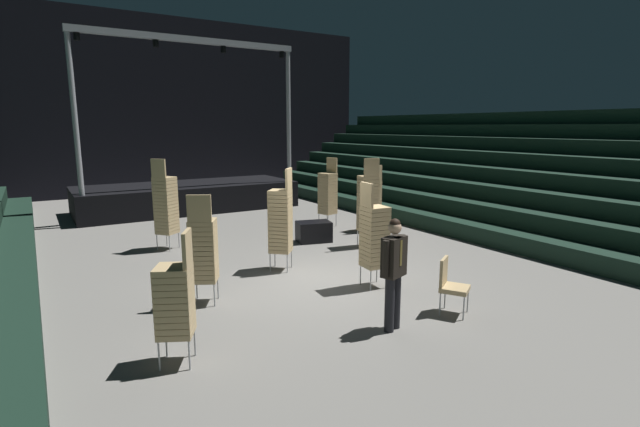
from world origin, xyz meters
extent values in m
cube|color=slate|center=(0.00, 0.00, -0.05)|extent=(22.00, 30.00, 0.10)
cube|color=black|center=(0.00, 15.00, 4.00)|extent=(22.00, 0.30, 8.00)
cube|color=black|center=(-5.38, 1.00, 0.23)|extent=(0.75, 24.00, 0.45)
cube|color=black|center=(5.38, 1.00, 0.23)|extent=(0.75, 24.00, 0.45)
cube|color=black|center=(6.12, 1.00, 0.68)|extent=(0.75, 24.00, 0.45)
cube|color=black|center=(6.88, 1.00, 1.12)|extent=(0.75, 24.00, 0.45)
cube|color=black|center=(7.62, 1.00, 1.57)|extent=(0.75, 24.00, 0.45)
cube|color=black|center=(8.38, 1.00, 2.02)|extent=(0.75, 24.00, 0.45)
cube|color=black|center=(9.12, 1.00, 2.48)|extent=(0.75, 24.00, 0.45)
cube|color=black|center=(9.88, 1.00, 2.93)|extent=(0.75, 24.00, 0.45)
cube|color=black|center=(10.62, 1.00, 3.38)|extent=(0.75, 24.00, 0.45)
cube|color=black|center=(0.00, 9.66, 0.48)|extent=(7.77, 3.01, 0.97)
cylinder|color=#9EA0A8|center=(-3.64, 8.40, 3.44)|extent=(0.16, 0.16, 4.94)
cylinder|color=#9EA0A8|center=(3.64, 8.40, 3.44)|extent=(0.16, 0.16, 4.94)
cube|color=#9EA0A8|center=(0.00, 8.40, 5.91)|extent=(7.47, 0.20, 0.20)
cylinder|color=black|center=(-3.39, 8.40, 5.69)|extent=(0.18, 0.18, 0.22)
cylinder|color=black|center=(-1.13, 8.40, 5.69)|extent=(0.18, 0.18, 0.22)
cylinder|color=black|center=(1.13, 8.40, 5.69)|extent=(0.18, 0.18, 0.22)
cylinder|color=black|center=(3.39, 8.40, 5.69)|extent=(0.18, 0.18, 0.22)
cylinder|color=black|center=(-0.31, -2.49, 0.43)|extent=(0.15, 0.15, 0.86)
cylinder|color=black|center=(-0.48, -2.55, 0.43)|extent=(0.15, 0.15, 0.86)
cube|color=silver|center=(-0.38, -2.58, 1.16)|extent=(0.20, 0.15, 0.61)
cube|color=black|center=(-0.40, -2.52, 1.16)|extent=(0.45, 0.35, 0.61)
cube|color=brown|center=(-0.36, -2.63, 1.24)|extent=(0.06, 0.03, 0.39)
cylinder|color=black|center=(-0.18, -2.44, 1.18)|extent=(0.12, 0.12, 0.56)
cylinder|color=black|center=(-0.62, -2.59, 1.18)|extent=(0.12, 0.12, 0.56)
sphere|color=#DBAD89|center=(-0.40, -2.52, 1.61)|extent=(0.20, 0.20, 0.20)
sphere|color=black|center=(-0.40, -2.52, 1.66)|extent=(0.16, 0.16, 0.16)
cylinder|color=#B2B5BA|center=(3.40, 3.34, 0.20)|extent=(0.02, 0.02, 0.40)
cylinder|color=#B2B5BA|center=(3.77, 3.40, 0.20)|extent=(0.02, 0.02, 0.40)
cylinder|color=#B2B5BA|center=(3.47, 2.96, 0.20)|extent=(0.02, 0.02, 0.40)
cylinder|color=#B2B5BA|center=(3.84, 3.03, 0.20)|extent=(0.02, 0.02, 0.40)
cube|color=tan|center=(3.62, 3.18, 0.44)|extent=(0.51, 0.51, 0.08)
cube|color=tan|center=(3.62, 3.18, 0.53)|extent=(0.51, 0.51, 0.08)
cube|color=tan|center=(3.62, 3.18, 0.61)|extent=(0.51, 0.51, 0.08)
cube|color=tan|center=(3.62, 3.18, 0.70)|extent=(0.51, 0.51, 0.08)
cube|color=tan|center=(3.62, 3.18, 0.78)|extent=(0.51, 0.51, 0.08)
cube|color=tan|center=(3.62, 3.18, 0.87)|extent=(0.51, 0.51, 0.08)
cube|color=tan|center=(3.62, 3.18, 0.95)|extent=(0.51, 0.51, 0.08)
cube|color=tan|center=(3.62, 3.18, 1.04)|extent=(0.51, 0.51, 0.08)
cube|color=tan|center=(3.62, 3.18, 1.12)|extent=(0.51, 0.51, 0.08)
cube|color=tan|center=(3.62, 3.18, 1.21)|extent=(0.51, 0.51, 0.08)
cube|color=tan|center=(3.62, 3.18, 1.29)|extent=(0.51, 0.51, 0.08)
cube|color=tan|center=(3.62, 3.18, 1.38)|extent=(0.51, 0.51, 0.08)
cube|color=tan|center=(3.62, 3.18, 1.46)|extent=(0.51, 0.51, 0.08)
cube|color=tan|center=(3.65, 2.99, 1.73)|extent=(0.41, 0.12, 0.46)
cylinder|color=#B2B5BA|center=(-3.75, -1.92, 0.20)|extent=(0.02, 0.02, 0.40)
cylinder|color=#B2B5BA|center=(-3.58, -1.58, 0.20)|extent=(0.02, 0.02, 0.40)
cylinder|color=#B2B5BA|center=(-3.41, -2.09, 0.20)|extent=(0.02, 0.02, 0.40)
cylinder|color=#B2B5BA|center=(-3.24, -1.75, 0.20)|extent=(0.02, 0.02, 0.40)
cube|color=tan|center=(-3.49, -1.84, 0.44)|extent=(0.59, 0.59, 0.08)
cube|color=tan|center=(-3.49, -1.84, 0.53)|extent=(0.59, 0.59, 0.08)
cube|color=tan|center=(-3.49, -1.84, 0.61)|extent=(0.59, 0.59, 0.08)
cube|color=tan|center=(-3.49, -1.84, 0.70)|extent=(0.59, 0.59, 0.08)
cube|color=tan|center=(-3.49, -1.84, 0.78)|extent=(0.59, 0.59, 0.08)
cube|color=tan|center=(-3.49, -1.84, 0.87)|extent=(0.59, 0.59, 0.08)
cube|color=tan|center=(-3.49, -1.84, 0.95)|extent=(0.59, 0.59, 0.08)
cube|color=tan|center=(-3.49, -1.84, 1.04)|extent=(0.59, 0.59, 0.08)
cube|color=tan|center=(-3.49, -1.84, 1.12)|extent=(0.59, 0.59, 0.08)
cube|color=tan|center=(-3.49, -1.84, 1.21)|extent=(0.59, 0.59, 0.08)
cube|color=tan|center=(-3.49, -1.84, 1.29)|extent=(0.59, 0.59, 0.08)
cube|color=tan|center=(-3.32, -1.92, 1.56)|extent=(0.23, 0.38, 0.46)
cylinder|color=#B2B5BA|center=(-0.72, 1.11, 0.20)|extent=(0.02, 0.02, 0.40)
cylinder|color=#B2B5BA|center=(-0.47, 1.39, 0.20)|extent=(0.02, 0.02, 0.40)
cylinder|color=#B2B5BA|center=(-0.44, 0.85, 0.20)|extent=(0.02, 0.02, 0.40)
cylinder|color=#B2B5BA|center=(-0.19, 1.14, 0.20)|extent=(0.02, 0.02, 0.40)
cube|color=tan|center=(-0.46, 1.12, 0.44)|extent=(0.62, 0.62, 0.08)
cube|color=tan|center=(-0.46, 1.12, 0.53)|extent=(0.62, 0.62, 0.08)
cube|color=tan|center=(-0.46, 1.12, 0.61)|extent=(0.62, 0.62, 0.08)
cube|color=tan|center=(-0.46, 1.12, 0.70)|extent=(0.62, 0.62, 0.08)
cube|color=tan|center=(-0.46, 1.12, 0.78)|extent=(0.62, 0.62, 0.08)
cube|color=tan|center=(-0.46, 1.12, 0.87)|extent=(0.62, 0.62, 0.08)
cube|color=tan|center=(-0.46, 1.12, 0.95)|extent=(0.62, 0.62, 0.08)
cube|color=tan|center=(-0.46, 1.12, 1.04)|extent=(0.62, 0.62, 0.08)
cube|color=tan|center=(-0.46, 1.12, 1.12)|extent=(0.62, 0.62, 0.08)
cube|color=tan|center=(-0.46, 1.12, 1.21)|extent=(0.62, 0.62, 0.08)
cube|color=tan|center=(-0.46, 1.12, 1.29)|extent=(0.62, 0.62, 0.08)
cube|color=tan|center=(-0.46, 1.12, 1.38)|extent=(0.62, 0.62, 0.08)
cube|color=tan|center=(-0.46, 1.12, 1.46)|extent=(0.62, 0.62, 0.08)
cube|color=tan|center=(-0.46, 1.12, 1.55)|extent=(0.62, 0.62, 0.08)
cube|color=tan|center=(-0.46, 1.12, 1.63)|extent=(0.62, 0.62, 0.08)
cube|color=tan|center=(-0.46, 1.12, 1.72)|extent=(0.62, 0.62, 0.08)
cube|color=tan|center=(-0.31, 0.99, 1.99)|extent=(0.31, 0.33, 0.46)
cylinder|color=#B2B5BA|center=(0.80, -0.64, 0.20)|extent=(0.02, 0.02, 0.40)
cylinder|color=#B2B5BA|center=(0.76, -1.02, 0.20)|extent=(0.02, 0.02, 0.40)
cylinder|color=#B2B5BA|center=(0.42, -0.60, 0.20)|extent=(0.02, 0.02, 0.40)
cylinder|color=#B2B5BA|center=(0.38, -0.98, 0.20)|extent=(0.02, 0.02, 0.40)
cube|color=tan|center=(0.59, -0.81, 0.44)|extent=(0.48, 0.48, 0.08)
cube|color=tan|center=(0.59, -0.81, 0.53)|extent=(0.48, 0.48, 0.08)
cube|color=tan|center=(0.59, -0.81, 0.61)|extent=(0.48, 0.48, 0.08)
cube|color=tan|center=(0.59, -0.81, 0.70)|extent=(0.48, 0.48, 0.08)
cube|color=tan|center=(0.59, -0.81, 0.78)|extent=(0.48, 0.48, 0.08)
cube|color=tan|center=(0.59, -0.81, 0.87)|extent=(0.48, 0.48, 0.08)
cube|color=tan|center=(0.59, -0.81, 0.95)|extent=(0.48, 0.48, 0.08)
cube|color=tan|center=(0.59, -0.81, 1.04)|extent=(0.48, 0.48, 0.08)
cube|color=tan|center=(0.59, -0.81, 1.12)|extent=(0.48, 0.48, 0.08)
cube|color=tan|center=(0.59, -0.81, 1.21)|extent=(0.48, 0.48, 0.08)
cube|color=tan|center=(0.59, -0.81, 1.29)|extent=(0.48, 0.48, 0.08)
cube|color=tan|center=(0.59, -0.81, 1.38)|extent=(0.48, 0.48, 0.08)
cube|color=tan|center=(0.59, -0.81, 1.46)|extent=(0.48, 0.48, 0.08)
cube|color=tan|center=(0.59, -0.81, 1.55)|extent=(0.48, 0.48, 0.08)
cube|color=tan|center=(0.40, -0.79, 1.82)|extent=(0.09, 0.41, 0.46)
cylinder|color=#B2B5BA|center=(2.24, 1.98, 0.20)|extent=(0.02, 0.02, 0.40)
cylinder|color=#B2B5BA|center=(2.61, 1.89, 0.20)|extent=(0.02, 0.02, 0.40)
cylinder|color=#B2B5BA|center=(2.15, 1.61, 0.20)|extent=(0.02, 0.02, 0.40)
cylinder|color=#B2B5BA|center=(2.52, 1.52, 0.20)|extent=(0.02, 0.02, 0.40)
cube|color=tan|center=(2.38, 1.75, 0.44)|extent=(0.53, 0.53, 0.08)
cube|color=tan|center=(2.38, 1.75, 0.53)|extent=(0.53, 0.53, 0.08)
cube|color=tan|center=(2.38, 1.75, 0.61)|extent=(0.53, 0.53, 0.08)
cube|color=tan|center=(2.38, 1.75, 0.70)|extent=(0.53, 0.53, 0.08)
cube|color=tan|center=(2.38, 1.75, 0.78)|extent=(0.53, 0.53, 0.08)
cube|color=tan|center=(2.38, 1.75, 0.87)|extent=(0.53, 0.53, 0.08)
cube|color=tan|center=(2.38, 1.75, 0.95)|extent=(0.53, 0.53, 0.08)
cube|color=tan|center=(2.38, 1.75, 1.04)|extent=(0.53, 0.53, 0.08)
cube|color=tan|center=(2.38, 1.75, 1.12)|extent=(0.53, 0.53, 0.08)
cube|color=tan|center=(2.38, 1.75, 1.21)|extent=(0.53, 0.53, 0.08)
cube|color=tan|center=(2.38, 1.75, 1.29)|extent=(0.53, 0.53, 0.08)
cube|color=tan|center=(2.38, 1.75, 1.38)|extent=(0.53, 0.53, 0.08)
cube|color=tan|center=(2.38, 1.75, 1.46)|extent=(0.53, 0.53, 0.08)
cube|color=tan|center=(2.38, 1.75, 1.55)|extent=(0.53, 0.53, 0.08)
cube|color=tan|center=(2.38, 1.75, 1.63)|extent=(0.53, 0.53, 0.08)
cube|color=tan|center=(2.38, 1.75, 1.72)|extent=(0.53, 0.53, 0.08)
cube|color=tan|center=(2.38, 1.75, 1.80)|extent=(0.53, 0.53, 0.08)
cube|color=tan|center=(2.33, 1.56, 2.08)|extent=(0.41, 0.14, 0.46)
cylinder|color=#B2B5BA|center=(-2.56, 0.35, 0.20)|extent=(0.02, 0.02, 0.40)
cylinder|color=#B2B5BA|center=(-2.23, 0.17, 0.20)|extent=(0.02, 0.02, 0.40)
cylinder|color=#B2B5BA|center=(-2.74, 0.02, 0.20)|extent=(0.02, 0.02, 0.40)
cylinder|color=#B2B5BA|center=(-2.41, -0.17, 0.20)|extent=(0.02, 0.02, 0.40)
cube|color=tan|center=(-2.48, 0.09, 0.44)|extent=(0.60, 0.60, 0.08)
cube|color=tan|center=(-2.48, 0.09, 0.53)|extent=(0.60, 0.60, 0.08)
cube|color=tan|center=(-2.48, 0.09, 0.61)|extent=(0.60, 0.60, 0.08)
cube|color=tan|center=(-2.48, 0.09, 0.70)|extent=(0.60, 0.60, 0.08)
cube|color=tan|center=(-2.48, 0.09, 0.78)|extent=(0.60, 0.60, 0.08)
cube|color=tan|center=(-2.48, 0.09, 0.87)|extent=(0.60, 0.60, 0.08)
cube|color=tan|center=(-2.48, 0.09, 0.95)|extent=(0.60, 0.60, 0.08)
cube|color=tan|center=(-2.48, 0.09, 1.04)|extent=(0.60, 0.60, 0.08)
cube|color=tan|center=(-2.48, 0.09, 1.12)|extent=(0.60, 0.60, 0.08)
cube|color=tan|center=(-2.48, 0.09, 1.21)|extent=(0.60, 0.60, 0.08)
cube|color=tan|center=(-2.48, 0.09, 1.29)|extent=(0.60, 0.60, 0.08)
cube|color=tan|center=(-2.48, 0.09, 1.38)|extent=(0.60, 0.60, 0.08)
cube|color=tan|center=(-2.48, 0.09, 1.46)|extent=(0.60, 0.60, 0.08)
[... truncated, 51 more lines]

